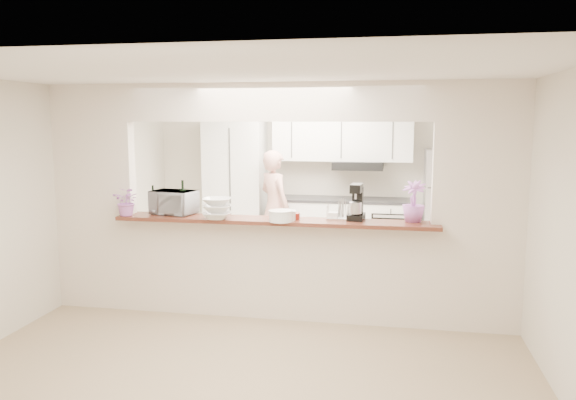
% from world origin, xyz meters
% --- Properties ---
extents(floor, '(6.00, 6.00, 0.00)m').
position_xyz_m(floor, '(0.00, 0.00, 0.00)').
color(floor, tan).
rests_on(floor, ground).
extents(tile_overlay, '(5.00, 2.90, 0.01)m').
position_xyz_m(tile_overlay, '(0.00, 1.55, 0.01)').
color(tile_overlay, beige).
rests_on(tile_overlay, floor).
extents(partition, '(5.00, 0.15, 2.50)m').
position_xyz_m(partition, '(0.00, 0.00, 1.48)').
color(partition, silver).
rests_on(partition, floor).
extents(bar_counter, '(3.40, 0.38, 1.09)m').
position_xyz_m(bar_counter, '(0.00, -0.00, 0.58)').
color(bar_counter, silver).
rests_on(bar_counter, floor).
extents(kitchen_cabinets, '(3.15, 0.62, 2.25)m').
position_xyz_m(kitchen_cabinets, '(-0.19, 2.72, 0.97)').
color(kitchen_cabinets, white).
rests_on(kitchen_cabinets, floor).
extents(refrigerator, '(0.75, 0.70, 1.70)m').
position_xyz_m(refrigerator, '(2.05, 2.65, 0.85)').
color(refrigerator, '#A6A5AA').
rests_on(refrigerator, floor).
extents(flower_left, '(0.29, 0.26, 0.31)m').
position_xyz_m(flower_left, '(-1.60, -0.15, 1.25)').
color(flower_left, '#CB6BBA').
rests_on(flower_left, bar_counter).
extents(wine_bottle_a, '(0.08, 0.08, 0.38)m').
position_xyz_m(wine_bottle_a, '(-1.05, 0.07, 1.24)').
color(wine_bottle_a, black).
rests_on(wine_bottle_a, bar_counter).
extents(wine_bottle_b, '(0.06, 0.06, 0.31)m').
position_xyz_m(wine_bottle_b, '(-1.40, 0.07, 1.21)').
color(wine_bottle_b, black).
rests_on(wine_bottle_b, bar_counter).
extents(toaster_oven, '(0.52, 0.39, 0.26)m').
position_xyz_m(toaster_oven, '(-1.15, 0.05, 1.22)').
color(toaster_oven, '#B1B0B5').
rests_on(toaster_oven, bar_counter).
extents(serving_bowls, '(0.32, 0.32, 0.22)m').
position_xyz_m(serving_bowls, '(-0.58, -0.17, 1.20)').
color(serving_bowls, white).
rests_on(serving_bowls, bar_counter).
extents(plate_stack_a, '(0.25, 0.25, 0.12)m').
position_xyz_m(plate_stack_a, '(0.10, -0.19, 1.15)').
color(plate_stack_a, white).
rests_on(plate_stack_a, bar_counter).
extents(plate_stack_b, '(0.29, 0.29, 0.10)m').
position_xyz_m(plate_stack_b, '(0.10, -0.11, 1.14)').
color(plate_stack_b, white).
rests_on(plate_stack_b, bar_counter).
extents(red_bowl, '(0.14, 0.14, 0.07)m').
position_xyz_m(red_bowl, '(0.20, -0.03, 1.12)').
color(red_bowl, maroon).
rests_on(red_bowl, bar_counter).
extents(tan_bowl, '(0.15, 0.15, 0.07)m').
position_xyz_m(tan_bowl, '(0.05, -0.03, 1.12)').
color(tan_bowl, tan).
rests_on(tan_bowl, bar_counter).
extents(utensil_caddy, '(0.23, 0.14, 0.22)m').
position_xyz_m(utensil_caddy, '(0.66, 0.05, 1.18)').
color(utensil_caddy, silver).
rests_on(utensil_caddy, bar_counter).
extents(stand_mixer, '(0.18, 0.27, 0.38)m').
position_xyz_m(stand_mixer, '(0.85, 0.06, 1.26)').
color(stand_mixer, black).
rests_on(stand_mixer, bar_counter).
extents(flower_right, '(0.28, 0.28, 0.42)m').
position_xyz_m(flower_right, '(1.43, 0.05, 1.30)').
color(flower_right, '#CA6DC6').
rests_on(flower_right, bar_counter).
extents(person, '(0.72, 0.71, 1.67)m').
position_xyz_m(person, '(-0.49, 2.30, 0.84)').
color(person, tan).
rests_on(person, floor).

